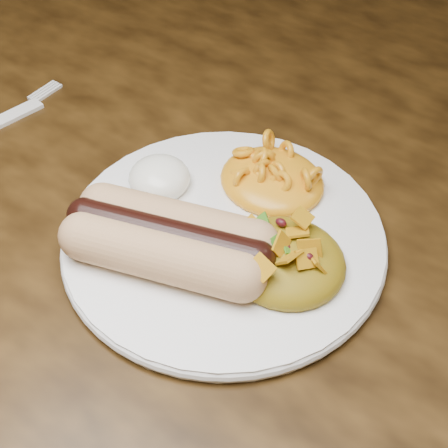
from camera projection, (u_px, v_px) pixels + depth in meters
The scene contains 6 objects.
table at pixel (294, 196), 0.71m from camera, with size 1.60×0.90×0.75m.
plate at pixel (224, 239), 0.53m from camera, with size 0.25×0.25×0.01m, color white.
hotdog at pixel (169, 239), 0.50m from camera, with size 0.14×0.10×0.04m.
mac_and_cheese at pixel (273, 169), 0.56m from camera, with size 0.09×0.08×0.03m, color gold.
sour_cream at pixel (159, 171), 0.56m from camera, with size 0.05×0.05×0.03m, color white.
taco_salad at pixel (286, 254), 0.49m from camera, with size 0.09×0.09×0.04m.
Camera 1 is at (0.24, -0.46, 1.15)m, focal length 55.00 mm.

